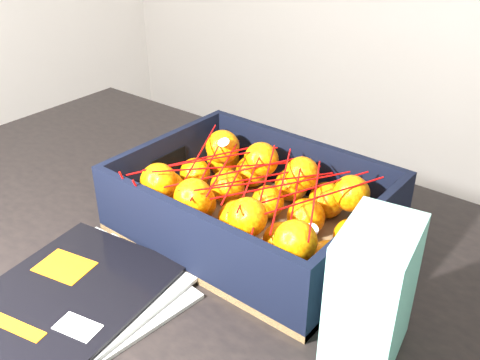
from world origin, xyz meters
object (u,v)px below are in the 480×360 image
Objects in this scene: produce_crate at (252,214)px; table at (167,281)px; retail_carton at (372,293)px; magazine_stack at (67,304)px.

table is at bearing -140.49° from produce_crate.
produce_crate is at bearing 147.55° from retail_carton.
magazine_stack is at bearing -105.47° from produce_crate.
retail_carton is (0.25, -0.11, 0.05)m from produce_crate.
produce_crate reaches higher than magazine_stack.
magazine_stack is (0.03, -0.20, 0.11)m from table.
table is at bearing 167.90° from retail_carton.
retail_carton reaches higher than magazine_stack.
produce_crate reaches higher than table.
retail_carton is at bearing 28.87° from magazine_stack.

